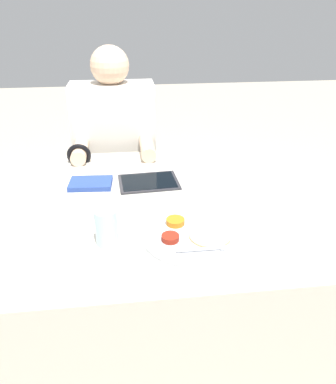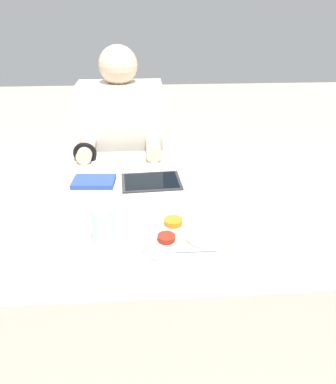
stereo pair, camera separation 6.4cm
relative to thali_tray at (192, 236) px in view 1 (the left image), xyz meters
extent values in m
plane|color=#B2A893|center=(-0.11, 0.25, -0.77)|extent=(12.00, 12.00, 0.00)
cube|color=beige|center=(-0.11, 0.25, -0.39)|extent=(1.27, 1.04, 0.77)
cylinder|color=#B7BABF|center=(0.00, 0.00, 0.00)|extent=(0.32, 0.32, 0.01)
cylinder|color=orange|center=(-0.04, 0.07, 0.01)|extent=(0.06, 0.06, 0.02)
cylinder|color=maroon|center=(-0.07, -0.02, 0.01)|extent=(0.06, 0.06, 0.02)
cylinder|color=#DBBC7F|center=(0.06, -0.02, 0.01)|extent=(0.13, 0.13, 0.01)
cylinder|color=#B7BABF|center=(0.01, -0.09, 0.01)|extent=(0.14, 0.01, 0.01)
sphere|color=#B7BABF|center=(0.08, -0.09, 0.01)|extent=(0.02, 0.02, 0.02)
cube|color=silver|center=(-0.34, 0.42, 0.00)|extent=(0.17, 0.12, 0.01)
cube|color=#28428E|center=(-0.34, 0.42, 0.00)|extent=(0.18, 0.13, 0.02)
cube|color=#28282D|center=(-0.10, 0.41, 0.00)|extent=(0.25, 0.19, 0.01)
cube|color=black|center=(-0.10, 0.41, 0.00)|extent=(0.23, 0.17, 0.00)
cube|color=black|center=(-0.25, 0.95, -0.55)|extent=(0.38, 0.22, 0.44)
cube|color=beige|center=(-0.25, 0.95, -0.02)|extent=(0.43, 0.20, 0.63)
sphere|color=beige|center=(-0.25, 0.95, 0.38)|extent=(0.19, 0.19, 0.19)
cylinder|color=beige|center=(-0.41, 0.75, 0.03)|extent=(0.07, 0.26, 0.07)
cylinder|color=beige|center=(-0.09, 0.75, 0.03)|extent=(0.07, 0.26, 0.07)
torus|color=black|center=(-0.41, 0.67, 0.03)|extent=(0.11, 0.02, 0.11)
cylinder|color=silver|center=(-0.26, 0.00, 0.05)|extent=(0.07, 0.07, 0.12)
camera|label=1|loc=(-0.19, -0.97, 0.67)|focal=35.00mm
camera|label=2|loc=(-0.13, -0.98, 0.67)|focal=35.00mm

